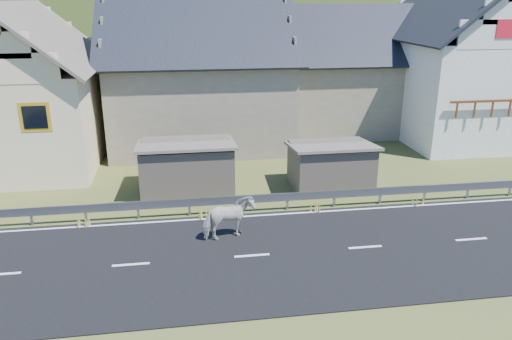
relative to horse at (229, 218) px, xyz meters
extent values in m
plane|color=#3E481F|center=(0.63, -1.44, -0.82)|extent=(160.00, 160.00, 0.00)
cube|color=black|center=(0.63, -1.44, -0.80)|extent=(60.00, 7.00, 0.04)
cube|color=silver|center=(0.63, -1.44, -0.77)|extent=(60.00, 6.60, 0.01)
cube|color=#93969B|center=(0.63, 2.24, -0.24)|extent=(28.00, 0.08, 0.34)
cube|color=#93969B|center=(-7.37, 2.26, -0.47)|extent=(0.10, 0.06, 0.70)
cube|color=#93969B|center=(-5.37, 2.26, -0.47)|extent=(0.10, 0.06, 0.70)
cube|color=#93969B|center=(-3.37, 2.26, -0.47)|extent=(0.10, 0.06, 0.70)
cube|color=#93969B|center=(-1.37, 2.26, -0.47)|extent=(0.10, 0.06, 0.70)
cube|color=#93969B|center=(0.63, 2.26, -0.47)|extent=(0.10, 0.06, 0.70)
cube|color=#93969B|center=(2.63, 2.26, -0.47)|extent=(0.10, 0.06, 0.70)
cube|color=#93969B|center=(4.63, 2.26, -0.47)|extent=(0.10, 0.06, 0.70)
cube|color=#93969B|center=(6.63, 2.26, -0.47)|extent=(0.10, 0.06, 0.70)
cube|color=#93969B|center=(8.63, 2.26, -0.47)|extent=(0.10, 0.06, 0.70)
cube|color=#93969B|center=(10.63, 2.26, -0.47)|extent=(0.10, 0.06, 0.70)
cube|color=#93969B|center=(12.63, 2.26, -0.47)|extent=(0.10, 0.06, 0.70)
cube|color=brown|center=(-1.37, 5.06, 0.28)|extent=(4.30, 3.30, 2.40)
cube|color=brown|center=(5.13, 4.56, 0.18)|extent=(3.80, 2.90, 2.20)
cube|color=#F6E5B6|center=(-9.37, 10.56, 1.68)|extent=(7.00, 9.00, 5.00)
cube|color=#BF901B|center=(-7.77, 6.06, 2.58)|extent=(1.30, 0.12, 1.30)
cube|color=gray|center=(-0.37, 13.56, 1.68)|extent=(10.00, 9.00, 5.00)
cube|color=gray|center=(9.63, 15.56, 1.48)|extent=(9.00, 8.00, 4.60)
cube|color=white|center=(15.63, 12.56, 2.18)|extent=(8.00, 10.00, 6.00)
cube|color=brown|center=(15.63, 7.31, 2.38)|extent=(6.80, 0.12, 0.12)
ellipsoid|color=#263D15|center=(5.63, 178.56, -20.82)|extent=(440.00, 280.00, 260.00)
imported|color=beige|center=(0.00, 0.00, 0.00)|extent=(1.39, 2.01, 1.55)
camera|label=1|loc=(-1.48, -16.26, 7.46)|focal=35.00mm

